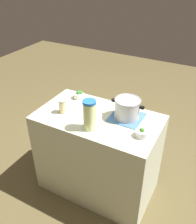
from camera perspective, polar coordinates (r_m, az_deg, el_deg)
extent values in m
plane|color=brown|center=(2.80, 0.00, -16.42)|extent=(8.00, 8.00, 0.00)
cube|color=beige|center=(2.48, 0.00, -9.66)|extent=(1.12, 0.64, 0.89)
cube|color=teal|center=(2.21, 6.61, -1.18)|extent=(0.28, 0.28, 0.01)
cylinder|color=#B7B7BC|center=(2.17, 6.76, 0.79)|extent=(0.22, 0.22, 0.17)
torus|color=#99999E|center=(2.12, 6.90, 2.75)|extent=(0.23, 0.23, 0.01)
cube|color=black|center=(2.18, 3.72, 2.70)|extent=(0.04, 0.02, 0.02)
cube|color=black|center=(2.11, 10.06, 1.03)|extent=(0.04, 0.02, 0.02)
cylinder|color=#E1F4A0|center=(2.00, -1.95, -0.95)|extent=(0.11, 0.11, 0.24)
cylinder|color=#2061B3|center=(1.93, -2.02, 2.32)|extent=(0.11, 0.11, 0.02)
ellipsoid|color=yellow|center=(1.99, -1.56, -1.01)|extent=(0.04, 0.04, 0.01)
cylinder|color=beige|center=(2.27, -8.14, 1.21)|extent=(0.07, 0.07, 0.12)
cylinder|color=#B2AD99|center=(2.24, -8.26, 2.58)|extent=(0.07, 0.07, 0.01)
cylinder|color=silver|center=(2.00, 10.05, -4.89)|extent=(0.10, 0.10, 0.05)
ellipsoid|color=#31692A|center=(1.99, 10.05, -4.28)|extent=(0.04, 0.04, 0.05)
ellipsoid|color=#397619|center=(1.98, 10.13, -4.36)|extent=(0.04, 0.04, 0.04)
cylinder|color=silver|center=(2.50, -4.49, 3.76)|extent=(0.10, 0.10, 0.05)
ellipsoid|color=#387535|center=(2.49, -4.54, 4.43)|extent=(0.04, 0.04, 0.05)
ellipsoid|color=#356E28|center=(2.50, -4.06, 4.33)|extent=(0.05, 0.05, 0.06)
ellipsoid|color=#2B6425|center=(2.48, -4.57, 4.08)|extent=(0.04, 0.04, 0.04)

